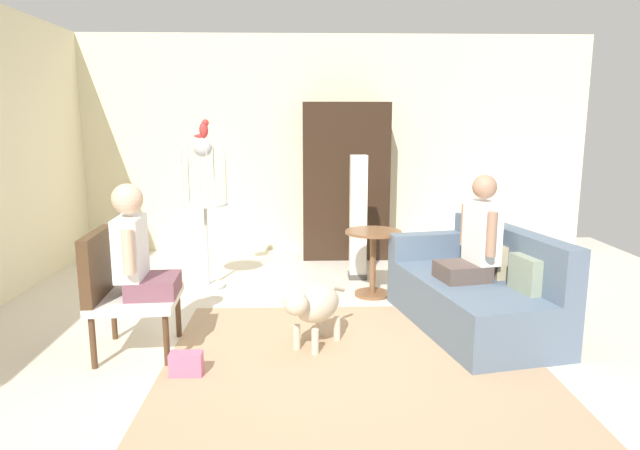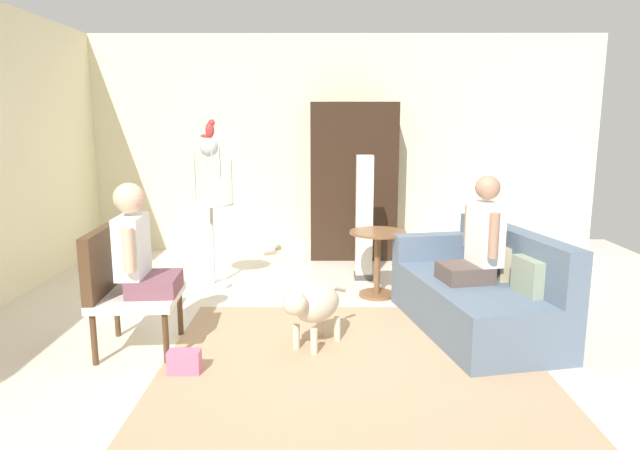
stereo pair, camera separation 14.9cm
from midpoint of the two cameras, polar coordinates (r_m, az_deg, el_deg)
The scene contains 14 objects.
ground_plane at distance 4.39m, azimuth 1.42°, elevation -12.66°, with size 8.09×8.09×0.00m, color beige.
back_wall at distance 7.46m, azimuth 0.01°, elevation 8.27°, with size 6.98×0.12×2.84m, color beige.
area_rug at distance 4.19m, azimuth 2.39°, elevation -13.75°, with size 2.74×2.36×0.01m, color tan.
couch at distance 4.91m, azimuth 14.94°, elevation -6.64°, with size 1.20×1.83×0.85m.
armchair at distance 4.44m, azimuth -21.05°, elevation -5.71°, with size 0.65×0.68×0.94m.
person_on_couch at distance 4.75m, azimuth 14.96°, elevation -1.31°, with size 0.51×0.50×0.88m.
person_on_armchair at distance 4.34m, azimuth -19.29°, elevation -2.52°, with size 0.46×0.56×0.84m.
round_end_table at distance 5.54m, azimuth 4.72°, elevation -3.05°, with size 0.56×0.56×0.67m.
dog at distance 4.30m, azimuth -1.59°, elevation -8.26°, with size 0.50×0.66×0.55m.
bird_cage_stand at distance 5.83m, azimuth -12.51°, elevation 2.26°, with size 0.47×0.47×1.57m.
parrot at distance 5.77m, azimuth -12.65°, elevation 9.63°, with size 0.17×0.10×0.19m.
column_lamp at distance 6.09m, azimuth 3.25°, elevation 0.69°, with size 0.20×0.20×1.38m.
armoire_cabinet at distance 7.10m, azimuth 2.00°, elevation 4.58°, with size 1.08×0.56×1.97m, color black.
handbag at distance 4.06m, azimuth -14.71°, elevation -13.72°, with size 0.22×0.11×0.17m, color #D8668C.
Camera 1 is at (-0.30, -4.02, 1.74)m, focal length 30.99 mm.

